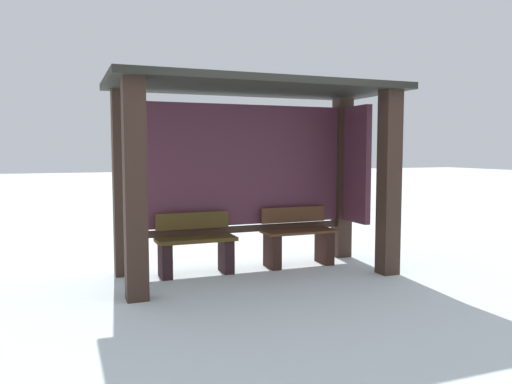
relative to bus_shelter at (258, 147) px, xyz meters
name	(u,v)px	position (x,y,z in m)	size (l,w,h in m)	color
ground_plane	(256,274)	(-0.09, -0.16, -1.51)	(60.00, 60.00, 0.00)	white
bus_shelter	(258,147)	(0.00, 0.00, 0.00)	(3.37, 1.50, 2.25)	#37251C
bench_left_inside	(196,247)	(-0.76, 0.09, -1.19)	(0.94, 0.35, 0.73)	#4D3918
bench_center_inside	(298,240)	(0.59, 0.09, -1.19)	(0.94, 0.39, 0.74)	#553520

